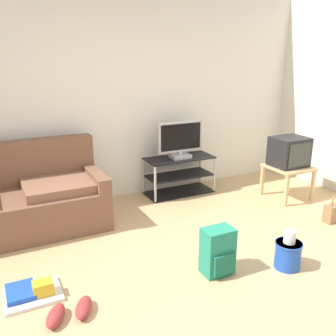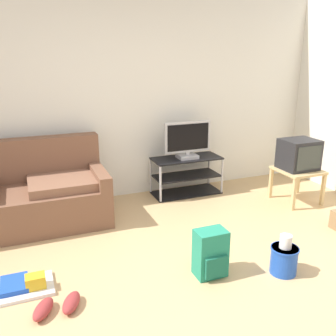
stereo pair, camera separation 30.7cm
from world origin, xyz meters
name	(u,v)px [view 2 (the right image)]	position (x,y,z in m)	size (l,w,h in m)	color
ground_plane	(186,298)	(0.00, 0.00, -0.01)	(9.00, 9.80, 0.02)	tan
wall_back	(109,97)	(0.00, 2.45, 1.35)	(9.00, 0.10, 2.70)	silver
couch	(14,198)	(-1.26, 1.92, 0.34)	(2.04, 0.89, 0.95)	brown
tv_stand	(186,176)	(0.97, 2.13, 0.26)	(0.95, 0.42, 0.52)	black
flat_tv	(188,140)	(0.97, 2.11, 0.77)	(0.66, 0.22, 0.51)	#B2B2B7
side_table	(297,174)	(2.21, 1.33, 0.38)	(0.53, 0.53, 0.45)	tan
crt_tv	(299,154)	(2.21, 1.34, 0.64)	(0.45, 0.39, 0.39)	#232326
backpack	(211,253)	(0.33, 0.21, 0.21)	(0.27, 0.26, 0.43)	#238466
cleaning_bucket	(284,258)	(0.95, -0.01, 0.15)	(0.25, 0.25, 0.37)	blue
sneakers_pair	(57,306)	(-0.99, 0.21, 0.04)	(0.43, 0.29, 0.09)	#993333
floor_tray	(25,285)	(-1.21, 0.59, 0.04)	(0.44, 0.36, 0.14)	silver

